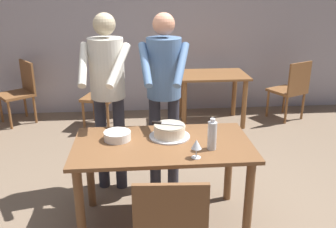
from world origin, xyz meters
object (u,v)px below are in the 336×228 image
object	(u,v)px
cake_knife	(161,123)
person_standing_beside	(107,85)
main_dining_table	(163,157)
background_table	(211,85)
background_chair_1	(291,88)
background_chair_0	(105,94)
cake_on_platter	(170,131)
wine_glass_near	(196,145)
water_bottle	(212,135)
plate_stack	(117,136)
person_cutting_cake	(164,84)
background_chair_3	(20,90)

from	to	relation	value
cake_knife	person_standing_beside	xyz separation A→B (m)	(-0.46, 0.49, 0.21)
main_dining_table	background_table	bearing A→B (deg)	69.75
background_chair_1	background_chair_0	bearing A→B (deg)	-178.65
cake_on_platter	background_chair_0	distance (m)	2.35
background_table	wine_glass_near	bearing A→B (deg)	-103.70
water_bottle	background_table	bearing A→B (deg)	78.68
background_chair_1	wine_glass_near	bearing A→B (deg)	-124.83
plate_stack	wine_glass_near	world-z (taller)	wine_glass_near
person_cutting_cake	background_chair_3	world-z (taller)	person_cutting_cake
plate_stack	water_bottle	distance (m)	0.78
cake_knife	background_chair_3	bearing A→B (deg)	127.26
person_cutting_cake	background_chair_1	world-z (taller)	person_cutting_cake
person_standing_beside	plate_stack	bearing A→B (deg)	-79.15
background_chair_3	person_standing_beside	bearing A→B (deg)	-54.42
background_chair_0	background_table	bearing A→B (deg)	1.15
cake_knife	background_chair_1	bearing A→B (deg)	47.16
background_table	background_chair_0	bearing A→B (deg)	-178.85
plate_stack	background_chair_0	size ratio (longest dim) A/B	0.24
cake_knife	background_table	world-z (taller)	cake_knife
main_dining_table	cake_on_platter	bearing A→B (deg)	60.22
main_dining_table	cake_knife	distance (m)	0.28
main_dining_table	person_standing_beside	xyz separation A→B (m)	(-0.47, 0.63, 0.45)
cake_on_platter	person_cutting_cake	world-z (taller)	person_cutting_cake
cake_knife	person_cutting_cake	world-z (taller)	person_cutting_cake
cake_on_platter	background_table	xyz separation A→B (m)	(0.80, 2.24, -0.22)
plate_stack	cake_on_platter	bearing A→B (deg)	2.50
wine_glass_near	background_chair_0	world-z (taller)	background_chair_0
person_cutting_cake	background_chair_1	bearing A→B (deg)	41.43
cake_knife	background_chair_0	world-z (taller)	background_chair_0
main_dining_table	cake_on_platter	distance (m)	0.22
plate_stack	water_bottle	size ratio (longest dim) A/B	0.88
person_cutting_cake	background_table	world-z (taller)	person_cutting_cake
water_bottle	background_chair_3	xyz separation A→B (m)	(-2.27, 2.78, -0.37)
person_standing_beside	background_chair_3	xyz separation A→B (m)	(-1.44, 2.01, -0.58)
cake_knife	person_standing_beside	world-z (taller)	person_standing_beside
wine_glass_near	person_standing_beside	world-z (taller)	person_standing_beside
main_dining_table	background_chair_0	distance (m)	2.42
main_dining_table	wine_glass_near	size ratio (longest dim) A/B	9.92
water_bottle	person_cutting_cake	world-z (taller)	person_cutting_cake
cake_on_platter	background_chair_3	world-z (taller)	background_chair_3
water_bottle	wine_glass_near	bearing A→B (deg)	-135.78
plate_stack	background_chair_1	bearing A→B (deg)	43.13
plate_stack	background_chair_3	xyz separation A→B (m)	(-1.54, 2.54, -0.29)
background_table	background_chair_1	distance (m)	1.22
wine_glass_near	person_standing_beside	size ratio (longest dim) A/B	0.08
background_chair_1	background_table	bearing A→B (deg)	-178.41
cake_on_platter	background_chair_1	world-z (taller)	background_chair_1
wine_glass_near	background_chair_0	size ratio (longest dim) A/B	0.16
wine_glass_near	water_bottle	distance (m)	0.20
wine_glass_near	background_chair_1	world-z (taller)	background_chair_1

